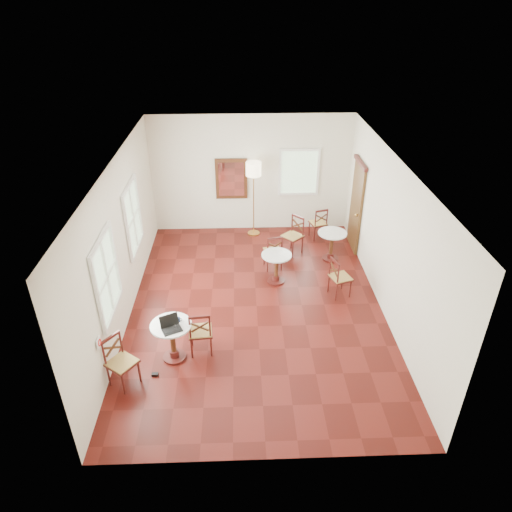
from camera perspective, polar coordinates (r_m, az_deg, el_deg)
The scene contains 17 objects.
ground at distance 9.39m, azimuth 0.07°, elevation -6.20°, with size 7.00×7.00×0.00m, color #4E110D.
room_shell at distance 8.64m, azimuth -0.39°, elevation 4.99°, with size 5.02×7.02×3.01m.
cafe_table_near at distance 8.06m, azimuth -10.29°, elevation -9.86°, with size 0.69×0.69×0.73m.
cafe_table_mid at distance 9.91m, azimuth 2.53°, elevation -1.11°, with size 0.65×0.65×0.68m.
cafe_table_back at distance 10.87m, azimuth 9.32°, elevation 1.63°, with size 0.67×0.67×0.70m.
chair_near_a at distance 8.13m, azimuth -6.88°, elevation -9.25°, with size 0.45×0.45×0.89m.
chair_near_b at distance 7.81m, azimuth -16.36°, elevation -12.42°, with size 0.58×0.58×0.90m.
chair_mid_a at distance 10.39m, azimuth 2.13°, elevation 0.55°, with size 0.46×0.46×0.86m.
chair_mid_b at distance 9.62m, azimuth 10.26°, elevation -2.61°, with size 0.51×0.51×0.87m.
chair_back_a at distance 11.78m, azimuth 7.72°, elevation 4.06°, with size 0.48×0.48×0.84m.
chair_back_b at distance 11.02m, azimuth 4.61°, elevation 2.55°, with size 0.60×0.60×0.93m.
floor_lamp at distance 11.39m, azimuth -0.31°, elevation 10.09°, with size 0.38×0.38×1.93m.
laptop at distance 7.77m, azimuth -10.50°, elevation -8.47°, with size 0.39×0.37×0.22m.
mouse at distance 8.00m, azimuth -11.56°, elevation -7.62°, with size 0.11×0.07×0.04m, color black.
navy_mug at distance 7.90m, azimuth -9.55°, elevation -7.75°, with size 0.10×0.07×0.08m.
water_glass at distance 7.74m, azimuth -9.89°, elevation -8.63°, with size 0.06×0.06×0.10m, color white.
power_adapter at distance 8.09m, azimuth -12.37°, elevation -14.11°, with size 0.11×0.06×0.04m, color black.
Camera 1 is at (-0.30, -7.52, 5.61)m, focal length 32.39 mm.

